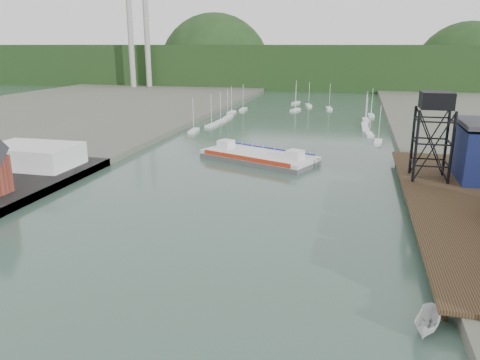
% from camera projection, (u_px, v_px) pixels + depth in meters
% --- Properties ---
extents(ground, '(600.00, 600.00, 0.00)m').
position_uv_depth(ground, '(100.00, 346.00, 42.27)').
color(ground, '#2E483C').
rests_on(ground, ground).
extents(east_pier, '(14.00, 70.00, 2.45)m').
position_uv_depth(east_pier, '(451.00, 202.00, 75.12)').
color(east_pier, black).
rests_on(east_pier, ground).
extents(white_shed, '(18.00, 12.00, 4.50)m').
position_uv_depth(white_shed, '(33.00, 155.00, 97.97)').
color(white_shed, silver).
rests_on(white_shed, west_quay).
extents(lift_tower, '(6.50, 6.50, 16.00)m').
position_uv_depth(lift_tower, '(436.00, 106.00, 83.86)').
color(lift_tower, black).
rests_on(lift_tower, east_pier).
extents(marina_sailboats, '(57.71, 92.65, 0.90)m').
position_uv_depth(marina_sailboats, '(296.00, 118.00, 171.20)').
color(marina_sailboats, silver).
rests_on(marina_sailboats, ground).
extents(smokestacks, '(11.20, 8.20, 60.00)m').
position_uv_depth(smokestacks, '(139.00, 38.00, 275.10)').
color(smokestacks, '#979793').
rests_on(smokestacks, ground).
extents(distant_hills, '(500.00, 120.00, 80.00)m').
position_uv_depth(distant_hills, '(321.00, 68.00, 321.15)').
color(distant_hills, black).
rests_on(distant_hills, ground).
extents(chain_ferry, '(28.93, 20.26, 3.87)m').
position_uv_depth(chain_ferry, '(259.00, 157.00, 108.91)').
color(chain_ferry, '#4E4F51').
rests_on(chain_ferry, ground).
extents(motorboat, '(3.60, 5.70, 2.06)m').
position_uv_depth(motorboat, '(428.00, 323.00, 43.99)').
color(motorboat, silver).
rests_on(motorboat, ground).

